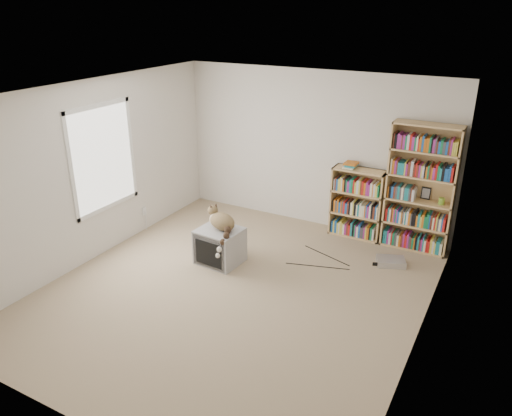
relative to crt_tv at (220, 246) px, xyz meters
The scene contains 17 objects.
floor 0.86m from the crt_tv, 45.43° to the right, with size 4.50×5.00×0.01m, color tan.
wall_back 2.23m from the crt_tv, 73.12° to the left, with size 4.50×0.02×2.50m, color silver.
wall_front 3.30m from the crt_tv, 79.37° to the right, with size 4.50×0.02×2.50m, color silver.
wall_left 2.03m from the crt_tv, 160.59° to the right, with size 0.02×5.00×2.50m, color silver.
wall_right 3.06m from the crt_tv, 11.75° to the right, with size 0.02×5.00×2.50m, color silver.
ceiling 2.40m from the crt_tv, 45.43° to the right, with size 4.50×5.00×0.02m, color white.
window 2.05m from the crt_tv, 166.81° to the right, with size 0.02×1.22×1.52m, color white.
crt_tv is the anchor object (origin of this frame).
cat 0.34m from the crt_tv, 24.17° to the right, with size 0.58×0.63×0.51m.
bookcase_tall 2.98m from the crt_tv, 37.51° to the left, with size 0.95×0.30×1.89m.
bookcase_short 2.27m from the crt_tv, 51.66° to the left, with size 0.80×0.30×1.10m.
book_stack 2.34m from the crt_tv, 54.71° to the left, with size 0.20×0.27×0.09m, color red.
green_mug 3.20m from the crt_tv, 33.76° to the left, with size 0.08×0.08×0.09m, color #74A830.
framed_print 3.07m from the crt_tv, 37.91° to the left, with size 0.13×0.01×0.18m, color black.
dvd_player 2.41m from the crt_tv, 26.64° to the left, with size 0.39×0.28×0.09m, color silver.
wall_outlet 1.69m from the crt_tv, 168.28° to the left, with size 0.01×0.08×0.13m, color silver.
floor_cables 1.04m from the crt_tv, 43.62° to the left, with size 1.20×0.70×0.01m, color black, non-canonical shape.
Camera 1 is at (2.86, -4.68, 3.43)m, focal length 35.00 mm.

